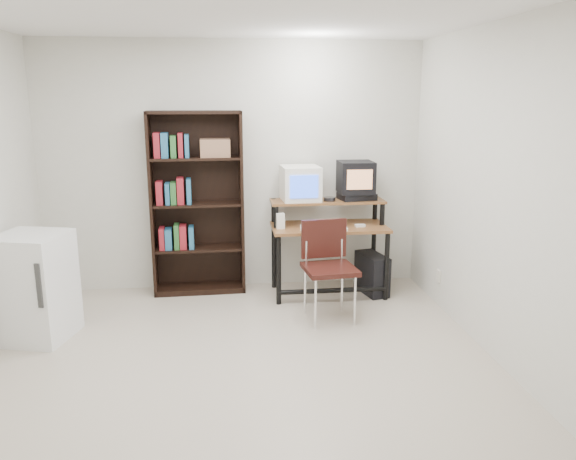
{
  "coord_description": "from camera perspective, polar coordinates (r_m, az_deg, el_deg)",
  "views": [
    {
      "loc": [
        -0.09,
        -3.94,
        2.04
      ],
      "look_at": [
        0.48,
        1.1,
        0.82
      ],
      "focal_mm": 35.0,
      "sensor_mm": 36.0,
      "label": 1
    }
  ],
  "objects": [
    {
      "name": "wall_outlet",
      "position": [
        5.77,
        15.04,
        -4.53
      ],
      "size": [
        0.02,
        0.08,
        0.12
      ],
      "primitive_type": "cube",
      "color": "beige",
      "rests_on": "right_wall"
    },
    {
      "name": "right_wall",
      "position": [
        4.52,
        21.2,
        3.17
      ],
      "size": [
        0.01,
        4.0,
        2.6
      ],
      "primitive_type": "cube",
      "color": "beige",
      "rests_on": "floor"
    },
    {
      "name": "vcr",
      "position": [
        5.91,
        6.98,
        3.37
      ],
      "size": [
        0.4,
        0.32,
        0.08
      ],
      "primitive_type": "cube",
      "rotation": [
        0.0,
        0.0,
        0.17
      ],
      "color": "black",
      "rests_on": "computer_desk"
    },
    {
      "name": "bookshelf",
      "position": [
        5.91,
        -9.25,
        2.86
      ],
      "size": [
        0.96,
        0.35,
        1.89
      ],
      "rotation": [
        0.0,
        0.0,
        0.03
      ],
      "color": "black",
      "rests_on": "floor"
    },
    {
      "name": "crt_monitor",
      "position": [
        5.82,
        1.26,
        4.72
      ],
      "size": [
        0.41,
        0.41,
        0.36
      ],
      "rotation": [
        0.0,
        0.0,
        0.06
      ],
      "color": "white",
      "rests_on": "computer_desk"
    },
    {
      "name": "floor",
      "position": [
        4.44,
        -4.71,
        -13.95
      ],
      "size": [
        4.0,
        4.0,
        0.01
      ],
      "primitive_type": "cube",
      "color": "beige",
      "rests_on": "ground"
    },
    {
      "name": "desk_speaker",
      "position": [
        5.64,
        -0.79,
        0.86
      ],
      "size": [
        0.09,
        0.08,
        0.17
      ],
      "primitive_type": "cube",
      "rotation": [
        0.0,
        0.0,
        0.12
      ],
      "color": "white",
      "rests_on": "computer_desk"
    },
    {
      "name": "front_wall",
      "position": [
        2.08,
        -3.61,
        -7.36
      ],
      "size": [
        4.0,
        0.01,
        2.6
      ],
      "primitive_type": "cube",
      "color": "beige",
      "rests_on": "floor"
    },
    {
      "name": "school_chair",
      "position": [
        5.22,
        4.03,
        -2.94
      ],
      "size": [
        0.5,
        0.5,
        0.91
      ],
      "rotation": [
        0.0,
        0.0,
        0.11
      ],
      "color": "black",
      "rests_on": "floor"
    },
    {
      "name": "keyboard",
      "position": [
        5.65,
        3.64,
        0.15
      ],
      "size": [
        0.49,
        0.26,
        0.03
      ],
      "primitive_type": "cube",
      "rotation": [
        0.0,
        0.0,
        -0.11
      ],
      "color": "white",
      "rests_on": "computer_desk"
    },
    {
      "name": "mousepad",
      "position": [
        5.79,
        7.35,
        0.24
      ],
      "size": [
        0.26,
        0.23,
        0.01
      ],
      "primitive_type": "cube",
      "rotation": [
        0.0,
        0.0,
        0.23
      ],
      "color": "black",
      "rests_on": "computer_desk"
    },
    {
      "name": "mouse",
      "position": [
        5.78,
        7.33,
        0.41
      ],
      "size": [
        0.1,
        0.07,
        0.03
      ],
      "primitive_type": "cube",
      "rotation": [
        0.0,
        0.0,
        0.09
      ],
      "color": "white",
      "rests_on": "mousepad"
    },
    {
      "name": "pc_tower",
      "position": [
        6.0,
        8.53,
        -4.4
      ],
      "size": [
        0.3,
        0.48,
        0.42
      ],
      "primitive_type": "cube",
      "rotation": [
        0.0,
        0.0,
        0.23
      ],
      "color": "black",
      "rests_on": "floor"
    },
    {
      "name": "ceiling",
      "position": [
        3.98,
        -5.49,
        21.53
      ],
      "size": [
        4.0,
        4.0,
        0.01
      ],
      "primitive_type": "cube",
      "color": "white",
      "rests_on": "back_wall"
    },
    {
      "name": "mini_fridge",
      "position": [
        5.24,
        -24.33,
        -5.28
      ],
      "size": [
        0.66,
        0.67,
        0.92
      ],
      "rotation": [
        0.0,
        0.0,
        -0.25
      ],
      "color": "white",
      "rests_on": "floor"
    },
    {
      "name": "computer_desk",
      "position": [
        5.82,
        4.15,
        0.02
      ],
      "size": [
        1.18,
        0.59,
        0.98
      ],
      "rotation": [
        0.0,
        0.0,
        0.0
      ],
      "color": "brown",
      "rests_on": "floor"
    },
    {
      "name": "cd_spindle",
      "position": [
        5.8,
        4.25,
        3.09
      ],
      "size": [
        0.14,
        0.14,
        0.05
      ],
      "primitive_type": "cylinder",
      "rotation": [
        0.0,
        0.0,
        -0.16
      ],
      "color": "#26262B",
      "rests_on": "computer_desk"
    },
    {
      "name": "back_wall",
      "position": [
        5.99,
        -5.58,
        6.34
      ],
      "size": [
        4.0,
        0.01,
        2.6
      ],
      "primitive_type": "cube",
      "color": "beige",
      "rests_on": "floor"
    },
    {
      "name": "crt_tv",
      "position": [
        5.89,
        6.9,
        5.35
      ],
      "size": [
        0.35,
        0.35,
        0.33
      ],
      "rotation": [
        0.0,
        0.0,
        0.0
      ],
      "color": "black",
      "rests_on": "vcr"
    }
  ]
}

